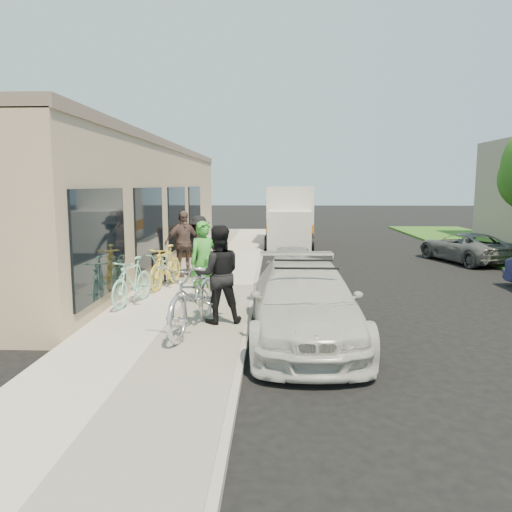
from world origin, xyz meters
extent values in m
plane|color=black|center=(0.00, 0.00, 0.00)|extent=(120.00, 120.00, 0.00)
cube|color=#BCB5A9|center=(-2.00, 3.00, 0.07)|extent=(3.00, 34.00, 0.15)
cube|color=#9E9890|center=(-0.45, 3.00, 0.07)|extent=(0.12, 34.00, 0.13)
cube|color=#C9AB8B|center=(-5.25, 8.00, 2.00)|extent=(3.50, 20.00, 4.00)
cube|color=#756458|center=(-5.25, 8.00, 4.10)|extent=(3.60, 20.00, 0.25)
cube|color=black|center=(-3.48, 0.00, 1.60)|extent=(0.06, 3.00, 2.20)
cube|color=black|center=(-3.48, 4.00, 1.60)|extent=(0.06, 3.00, 2.20)
cube|color=black|center=(-3.48, 8.00, 1.60)|extent=(0.06, 3.00, 2.20)
cube|color=black|center=(-3.48, 12.00, 1.60)|extent=(0.06, 3.00, 2.20)
cylinder|color=black|center=(-3.16, 2.90, 0.56)|extent=(0.06, 0.06, 0.82)
cylinder|color=black|center=(-2.95, 3.41, 0.56)|extent=(0.06, 0.06, 0.82)
cylinder|color=black|center=(-3.05, 3.15, 0.97)|extent=(0.26, 0.53, 0.06)
cube|color=black|center=(-3.08, 7.80, 0.72)|extent=(0.74, 0.48, 1.12)
cube|color=black|center=(-3.20, 8.19, 0.72)|extent=(0.74, 0.48, 1.12)
cube|color=black|center=(-3.07, 7.76, 0.78)|extent=(0.58, 0.35, 0.81)
imported|color=beige|center=(0.60, -1.23, 0.68)|extent=(2.02, 4.73, 1.36)
cylinder|color=black|center=(0.60, -1.74, 1.38)|extent=(1.08, 0.04, 0.04)
cylinder|color=black|center=(0.60, -0.83, 1.38)|extent=(1.08, 0.04, 0.04)
imported|color=#AAAAB0|center=(0.53, 3.58, 0.56)|extent=(1.55, 3.36, 1.12)
cube|color=silver|center=(0.68, 10.93, 0.85)|extent=(1.88, 1.88, 1.71)
cube|color=black|center=(0.68, 10.93, 1.21)|extent=(1.66, 0.13, 0.81)
cube|color=silver|center=(0.81, 13.63, 1.39)|extent=(2.24, 3.87, 2.61)
cube|color=#BE650B|center=(0.81, 13.63, 0.81)|extent=(2.26, 3.89, 0.49)
cylinder|color=black|center=(-0.24, 10.53, 0.36)|extent=(0.26, 0.73, 0.72)
cylinder|color=black|center=(1.56, 10.44, 0.36)|extent=(0.26, 0.73, 0.72)
cylinder|color=black|center=(-0.19, 11.51, 0.36)|extent=(0.26, 0.73, 0.72)
cylinder|color=black|center=(1.61, 11.43, 0.36)|extent=(0.26, 0.73, 0.72)
cylinder|color=black|center=(-0.04, 14.93, 0.36)|extent=(0.26, 0.73, 0.72)
cylinder|color=black|center=(1.76, 14.85, 0.36)|extent=(0.26, 0.73, 0.72)
imported|color=#515355|center=(6.96, 8.24, 0.54)|extent=(2.81, 4.21, 1.07)
imported|color=silver|center=(-1.39, -1.23, 0.79)|extent=(1.22, 2.54, 1.28)
imported|color=green|center=(-1.49, 0.90, 1.07)|extent=(0.78, 0.63, 1.84)
imported|color=black|center=(-1.01, -0.67, 1.09)|extent=(1.04, 0.89, 1.87)
imported|color=#99E4CA|center=(-3.07, 0.70, 0.67)|extent=(0.86, 1.79, 1.04)
imported|color=#99E4CA|center=(-2.84, 2.81, 0.59)|extent=(0.81, 1.72, 0.87)
imported|color=yellow|center=(-2.73, 2.57, 0.69)|extent=(0.89, 1.87, 1.08)
imported|color=black|center=(-2.16, 4.57, 1.02)|extent=(1.17, 0.73, 1.73)
imported|color=brown|center=(-2.57, 4.20, 1.10)|extent=(1.19, 0.97, 1.89)
camera|label=1|loc=(0.07, -9.96, 2.76)|focal=35.00mm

